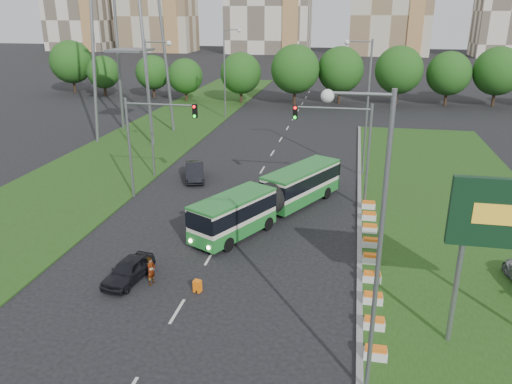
% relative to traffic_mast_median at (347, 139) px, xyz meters
% --- Properties ---
extents(ground, '(360.00, 360.00, 0.00)m').
position_rel_traffic_mast_median_xyz_m(ground, '(-4.78, -10.00, -5.35)').
color(ground, black).
rests_on(ground, ground).
extents(grass_median, '(14.00, 60.00, 0.15)m').
position_rel_traffic_mast_median_xyz_m(grass_median, '(8.22, -2.00, -5.27)').
color(grass_median, '#204112').
rests_on(grass_median, ground).
extents(median_kerb, '(0.30, 60.00, 0.18)m').
position_rel_traffic_mast_median_xyz_m(median_kerb, '(1.27, -2.00, -5.26)').
color(median_kerb, gray).
rests_on(median_kerb, ground).
extents(left_verge, '(12.00, 110.00, 0.10)m').
position_rel_traffic_mast_median_xyz_m(left_verge, '(-22.78, 15.00, -5.30)').
color(left_verge, '#204112').
rests_on(left_verge, ground).
extents(lane_markings, '(0.20, 100.00, 0.01)m').
position_rel_traffic_mast_median_xyz_m(lane_markings, '(-7.78, 10.00, -5.35)').
color(lane_markings, beige).
rests_on(lane_markings, ground).
extents(flower_planters, '(1.10, 18.10, 0.60)m').
position_rel_traffic_mast_median_xyz_m(flower_planters, '(1.92, -9.20, -4.90)').
color(flower_planters, silver).
rests_on(flower_planters, grass_median).
extents(traffic_mast_median, '(5.76, 0.32, 8.00)m').
position_rel_traffic_mast_median_xyz_m(traffic_mast_median, '(0.00, 0.00, 0.00)').
color(traffic_mast_median, gray).
rests_on(traffic_mast_median, ground).
extents(traffic_mast_left, '(5.76, 0.32, 8.00)m').
position_rel_traffic_mast_median_xyz_m(traffic_mast_left, '(-15.16, -1.00, 0.00)').
color(traffic_mast_left, gray).
rests_on(traffic_mast_left, ground).
extents(street_lamps, '(36.00, 60.00, 12.00)m').
position_rel_traffic_mast_median_xyz_m(street_lamps, '(-7.78, 0.00, 0.65)').
color(street_lamps, gray).
rests_on(street_lamps, ground).
extents(tree_line, '(120.00, 8.00, 9.00)m').
position_rel_traffic_mast_median_xyz_m(tree_line, '(5.22, 45.00, -0.85)').
color(tree_line, '#1F5516').
rests_on(tree_line, ground).
extents(articulated_bus, '(2.36, 15.16, 2.50)m').
position_rel_traffic_mast_median_xyz_m(articulated_bus, '(-5.28, -2.97, -3.82)').
color(articulated_bus, beige).
rests_on(articulated_bus, ground).
extents(car_left_near, '(2.09, 3.98, 1.29)m').
position_rel_traffic_mast_median_xyz_m(car_left_near, '(-11.44, -13.61, -4.70)').
color(car_left_near, black).
rests_on(car_left_near, ground).
extents(car_left_far, '(2.98, 4.84, 1.51)m').
position_rel_traffic_mast_median_xyz_m(car_left_far, '(-13.20, 4.11, -4.60)').
color(car_left_far, black).
rests_on(car_left_far, ground).
extents(pedestrian, '(0.52, 0.67, 1.64)m').
position_rel_traffic_mast_median_xyz_m(pedestrian, '(-10.06, -13.69, -4.53)').
color(pedestrian, gray).
rests_on(pedestrian, ground).
extents(shopping_trolley, '(0.39, 0.42, 0.68)m').
position_rel_traffic_mast_median_xyz_m(shopping_trolley, '(-7.32, -14.00, -5.02)').
color(shopping_trolley, orange).
rests_on(shopping_trolley, ground).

